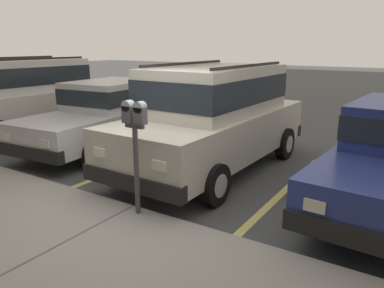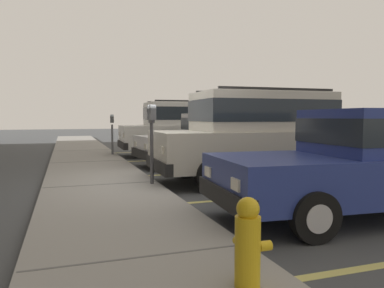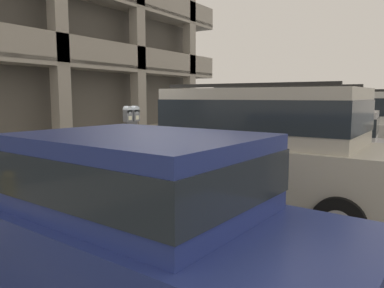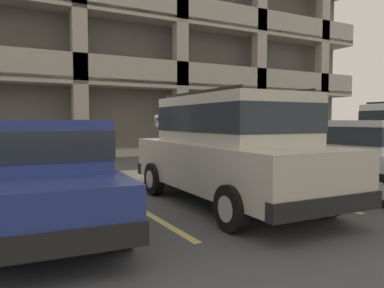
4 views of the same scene
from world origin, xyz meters
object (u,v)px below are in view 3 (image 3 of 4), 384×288
object	(u,v)px
dark_hatchback	(318,143)
parking_meter_near	(132,127)
parking_meter_far	(259,121)
blue_coupe	(345,123)
silver_suv	(261,144)
red_sedan	(125,213)

from	to	relation	value
dark_hatchback	parking_meter_near	xyz separation A→B (m)	(-3.20, 2.67, 0.45)
parking_meter_far	blue_coupe	bearing A→B (deg)	-90.44
silver_suv	dark_hatchback	xyz separation A→B (m)	(2.97, -0.14, -0.27)
dark_hatchback	parking_meter_far	size ratio (longest dim) A/B	3.27
parking_meter_near	red_sedan	bearing A→B (deg)	-138.98
blue_coupe	parking_meter_far	world-z (taller)	blue_coupe
blue_coupe	parking_meter_far	bearing A→B (deg)	91.12
blue_coupe	parking_meter_near	xyz separation A→B (m)	(-6.18, 2.67, 0.19)
dark_hatchback	blue_coupe	xyz separation A→B (m)	(2.98, -0.00, 0.27)
silver_suv	dark_hatchback	size ratio (longest dim) A/B	1.05
dark_hatchback	blue_coupe	bearing A→B (deg)	-4.53
silver_suv	parking_meter_far	bearing A→B (deg)	24.54
parking_meter_near	parking_meter_far	world-z (taller)	parking_meter_near
parking_meter_near	parking_meter_far	xyz separation A→B (m)	(6.20, 0.02, -0.22)
silver_suv	blue_coupe	size ratio (longest dim) A/B	1.00
silver_suv	parking_meter_near	size ratio (longest dim) A/B	3.11
silver_suv	parking_meter_far	world-z (taller)	silver_suv
red_sedan	parking_meter_near	bearing A→B (deg)	44.88
dark_hatchback	parking_meter_near	bearing A→B (deg)	135.66
blue_coupe	parking_meter_far	xyz separation A→B (m)	(0.02, 2.69, -0.04)
red_sedan	parking_meter_near	distance (m)	3.95
red_sedan	silver_suv	bearing A→B (deg)	4.68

